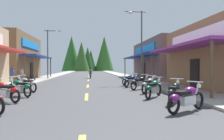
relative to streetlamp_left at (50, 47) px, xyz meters
name	(u,v)px	position (x,y,z in m)	size (l,w,h in m)	color
ground	(89,77)	(4.83, 5.81, -4.10)	(9.46, 90.06, 0.10)	#424244
sidewalk_left	(50,77)	(-1.20, 5.81, -3.99)	(2.60, 90.06, 0.12)	#9E9991
sidewalk_right	(126,76)	(10.86, 5.81, -3.99)	(2.60, 90.06, 0.12)	#9E9991
centerline_dashes	(89,76)	(4.83, 8.60, -4.05)	(0.16, 62.94, 0.01)	#E0C64C
storefront_right_far	(167,60)	(15.36, -0.35, -1.55)	(8.27, 12.34, 5.00)	brown
streetlamp_left	(50,47)	(0.00, 0.00, 0.00)	(2.03, 0.30, 6.24)	#474C51
streetlamp_right	(139,37)	(9.68, -7.17, 0.39)	(2.03, 0.30, 6.94)	#474C51
motorcycle_parked_right_0	(186,98)	(8.33, -19.07, -3.56)	(1.90, 1.17, 1.04)	black
motorcycle_parked_right_1	(174,92)	(8.61, -17.49, -3.56)	(1.31, 1.81, 1.04)	black
motorcycle_parked_right_2	(154,88)	(8.22, -15.92, -3.56)	(1.43, 1.72, 1.04)	black
motorcycle_parked_right_3	(149,85)	(8.55, -14.03, -3.56)	(1.40, 1.74, 1.04)	black
motorcycle_parked_right_4	(140,82)	(8.46, -12.33, -3.56)	(1.72, 1.43, 1.04)	black
motorcycle_parked_right_5	(131,81)	(8.22, -10.55, -3.56)	(1.49, 1.67, 1.04)	black
motorcycle_parked_right_6	(129,79)	(8.37, -8.93, -3.56)	(1.52, 1.64, 1.04)	black
motorcycle_parked_left_1	(4,91)	(1.20, -16.30, -3.56)	(1.84, 1.27, 1.04)	black
motorcycle_parked_left_2	(19,87)	(1.28, -14.66, -3.56)	(1.71, 1.45, 1.04)	black
motorcycle_parked_left_3	(26,84)	(1.03, -12.72, -3.56)	(1.70, 1.46, 1.04)	black
rider_cruising_lead	(90,73)	(5.08, 1.67, -3.40)	(0.60, 2.14, 1.57)	black
pedestrian_by_shop	(13,74)	(-1.35, -8.54, -3.09)	(0.29, 0.57, 1.67)	#726659
pedestrian_browsing	(22,73)	(-2.04, -4.09, -3.17)	(0.57, 0.31, 1.54)	#726659
treeline_backdrop	(87,55)	(3.96, 51.29, 2.17)	(20.56, 11.85, 13.80)	#296023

